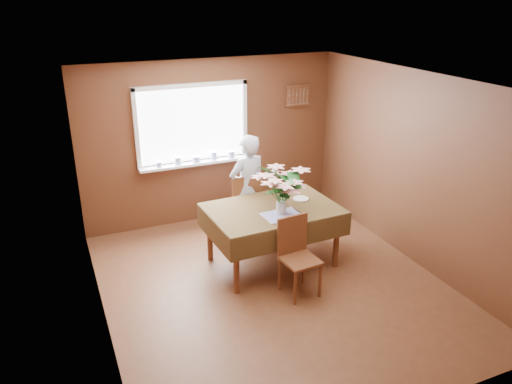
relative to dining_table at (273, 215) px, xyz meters
name	(u,v)px	position (x,y,z in m)	size (l,w,h in m)	color
floor	(274,286)	(-0.22, -0.52, -0.71)	(4.50, 4.50, 0.00)	brown
ceiling	(277,82)	(-0.22, -0.52, 1.79)	(4.50, 4.50, 0.00)	white
wall_back	(212,142)	(-0.22, 1.73, 0.54)	(4.00, 4.00, 0.00)	brown
wall_front	(402,294)	(-0.22, -2.77, 0.54)	(4.00, 4.00, 0.00)	brown
wall_left	(94,222)	(-2.22, -0.52, 0.54)	(4.50, 4.50, 0.00)	brown
wall_right	(415,169)	(1.78, -0.52, 0.54)	(4.50, 4.50, 0.00)	brown
window_assembly	(194,138)	(-0.51, 1.68, 0.65)	(1.72, 0.20, 1.22)	white
spoon_rack	(298,96)	(1.23, 1.70, 1.14)	(0.44, 0.05, 0.33)	brown
dining_table	(273,215)	(0.00, 0.00, 0.00)	(1.71, 1.20, 0.81)	brown
chair_far	(246,204)	(-0.03, 0.81, -0.16)	(0.52, 0.52, 1.00)	brown
chair_near	(297,252)	(-0.01, -0.70, -0.19)	(0.44, 0.44, 0.95)	brown
seated_woman	(248,189)	(-0.03, 0.76, 0.09)	(0.58, 0.38, 1.58)	white
flower_bouquet	(282,187)	(0.03, -0.18, 0.45)	(0.63, 0.63, 0.54)	white
side_plate	(301,199)	(0.47, 0.11, 0.11)	(0.21, 0.21, 0.01)	white
table_knife	(297,210)	(0.23, -0.21, 0.11)	(0.02, 0.20, 0.00)	silver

